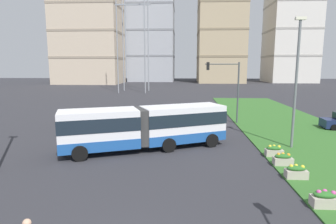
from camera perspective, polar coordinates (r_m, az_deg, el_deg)
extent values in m
cube|color=white|center=(20.99, 2.97, -2.19)|extent=(6.50, 4.79, 2.55)
cube|color=#1E519E|center=(21.20, 2.95, -4.64)|extent=(6.52, 4.81, 0.70)
cube|color=#19232D|center=(20.91, 2.98, -1.05)|extent=(6.55, 4.84, 0.90)
cube|color=white|center=(19.54, -13.82, -3.32)|extent=(5.75, 4.17, 2.55)
cube|color=#1E519E|center=(19.76, -13.72, -5.94)|extent=(5.77, 4.20, 0.70)
cube|color=#19232D|center=(19.46, -13.87, -2.10)|extent=(5.80, 4.23, 0.90)
cylinder|color=#383838|center=(19.96, -4.90, -2.82)|extent=(2.40, 2.40, 2.45)
cylinder|color=black|center=(23.13, 5.72, -4.26)|extent=(1.03, 0.67, 1.00)
cylinder|color=black|center=(21.01, 8.86, -5.72)|extent=(1.03, 0.67, 1.00)
cylinder|color=black|center=(21.82, -2.27, -5.05)|extent=(1.03, 0.67, 1.00)
cylinder|color=black|center=(19.55, 0.17, -6.74)|extent=(1.03, 0.67, 1.00)
cylinder|color=black|center=(21.02, -17.48, -6.04)|extent=(1.03, 0.61, 1.00)
cylinder|color=black|center=(18.61, -17.45, -8.02)|extent=(1.03, 0.61, 1.00)
sphere|color=#F9EFC6|center=(23.34, 8.80, -3.44)|extent=(0.24, 0.24, 0.24)
sphere|color=#F9EFC6|center=(21.85, 11.18, -4.39)|extent=(0.24, 0.24, 0.24)
cube|color=slate|center=(28.47, -13.31, -1.73)|extent=(4.42, 1.85, 0.80)
cube|color=black|center=(28.39, -13.65, -0.34)|extent=(2.40, 1.71, 0.60)
cylinder|color=black|center=(28.97, -9.93, -1.95)|extent=(0.64, 0.23, 0.64)
cylinder|color=black|center=(27.26, -10.83, -2.69)|extent=(0.64, 0.23, 0.64)
cylinder|color=black|center=(29.82, -15.54, -1.83)|extent=(0.64, 0.23, 0.64)
cylinder|color=black|center=(28.17, -16.75, -2.53)|extent=(0.64, 0.23, 0.64)
cylinder|color=black|center=(29.89, 30.66, -2.78)|extent=(0.65, 0.26, 0.64)
cylinder|color=black|center=(31.52, 29.37, -2.11)|extent=(0.65, 0.26, 0.64)
sphere|color=tan|center=(9.20, -26.72, -19.49)|extent=(0.24, 0.24, 0.24)
cube|color=#B7AD9E|center=(13.97, 29.21, -15.58)|extent=(1.10, 0.56, 0.44)
ellipsoid|color=#2D6B28|center=(13.85, 29.32, -14.37)|extent=(0.99, 0.50, 0.28)
sphere|color=#D14C99|center=(13.69, 28.27, -14.10)|extent=(0.20, 0.20, 0.20)
sphere|color=#D14C99|center=(13.88, 29.20, -13.87)|extent=(0.20, 0.20, 0.20)
sphere|color=#D14C99|center=(13.88, 30.53, -13.97)|extent=(0.20, 0.20, 0.20)
cube|color=#B7AD9E|center=(16.55, 24.54, -11.35)|extent=(1.10, 0.56, 0.44)
ellipsoid|color=#2D6B28|center=(16.45, 24.62, -10.31)|extent=(0.99, 0.50, 0.28)
sphere|color=yellow|center=(16.32, 23.71, -10.03)|extent=(0.20, 0.20, 0.20)
sphere|color=yellow|center=(16.49, 24.54, -9.89)|extent=(0.20, 0.20, 0.20)
sphere|color=yellow|center=(16.47, 25.64, -9.99)|extent=(0.20, 0.20, 0.20)
cube|color=#B7AD9E|center=(18.32, 22.27, -9.22)|extent=(1.10, 0.56, 0.44)
ellipsoid|color=#2D6B28|center=(18.23, 22.33, -8.27)|extent=(0.99, 0.50, 0.28)
sphere|color=orange|center=(18.11, 21.51, -8.00)|extent=(0.20, 0.20, 0.20)
sphere|color=orange|center=(18.27, 22.27, -7.89)|extent=(0.20, 0.20, 0.20)
sphere|color=orange|center=(18.24, 23.25, -7.99)|extent=(0.20, 0.20, 0.20)
cube|color=#B7AD9E|center=(19.84, 20.70, -7.72)|extent=(1.10, 0.56, 0.44)
ellipsoid|color=#2D6B28|center=(19.76, 20.75, -6.83)|extent=(0.99, 0.50, 0.28)
sphere|color=yellow|center=(19.65, 19.99, -6.57)|extent=(0.20, 0.20, 0.20)
sphere|color=yellow|center=(19.80, 20.70, -6.49)|extent=(0.20, 0.20, 0.20)
sphere|color=yellow|center=(19.76, 21.60, -6.58)|extent=(0.20, 0.20, 0.20)
cylinder|color=#474C51|center=(29.70, 14.00, 3.71)|extent=(0.16, 0.16, 6.30)
cylinder|color=#474C51|center=(29.31, 10.90, 9.52)|extent=(3.42, 0.10, 0.10)
cube|color=black|center=(29.15, 8.11, 9.20)|extent=(0.28, 0.28, 0.80)
sphere|color=red|center=(29.16, 8.12, 9.69)|extent=(0.16, 0.16, 0.16)
sphere|color=yellow|center=(29.15, 8.11, 9.18)|extent=(0.16, 0.16, 0.16)
sphere|color=green|center=(29.16, 8.10, 8.67)|extent=(0.16, 0.16, 0.16)
cylinder|color=slate|center=(21.72, 24.47, 4.75)|extent=(0.18, 0.18, 8.99)
cube|color=white|center=(21.91, 25.31, 16.80)|extent=(0.70, 0.28, 0.20)
cube|color=#C6B299|center=(101.71, -15.92, 17.32)|extent=(21.15, 15.74, 41.39)
cube|color=gray|center=(100.67, -15.61, 10.52)|extent=(21.35, 15.94, 0.70)
cube|color=gray|center=(101.23, -15.82, 15.20)|extent=(21.35, 15.94, 0.70)
cube|color=gray|center=(102.46, -16.04, 19.80)|extent=(21.35, 15.94, 0.70)
cube|color=#9EA3AD|center=(115.66, -3.27, 17.96)|extent=(17.14, 17.79, 46.71)
cube|color=gray|center=(114.40, -3.21, 11.18)|extent=(17.34, 17.99, 0.70)
cube|color=gray|center=(115.09, -3.25, 15.84)|extent=(17.34, 17.99, 0.70)
cube|color=gray|center=(116.53, -3.29, 20.41)|extent=(17.34, 17.99, 0.70)
cube|color=tan|center=(107.92, 10.67, 17.75)|extent=(15.98, 19.71, 44.09)
cube|color=#85765B|center=(106.76, 10.46, 10.90)|extent=(16.18, 19.91, 0.70)
cube|color=#85765B|center=(107.39, 10.60, 15.61)|extent=(16.18, 19.91, 0.70)
cube|color=#85765B|center=(108.74, 10.75, 20.23)|extent=(16.18, 19.91, 0.70)
cube|color=silver|center=(115.65, 23.61, 14.64)|extent=(16.05, 17.02, 36.36)
cube|color=#A4A099|center=(115.05, 23.33, 10.32)|extent=(16.25, 17.22, 0.70)
cube|color=#A4A099|center=(115.69, 23.63, 14.81)|extent=(16.25, 17.22, 0.70)
cube|color=#A4A099|center=(117.03, 23.93, 19.23)|extent=(16.25, 17.22, 0.70)
cylinder|color=gray|center=(68.68, -4.06, 16.70)|extent=(0.24, 0.24, 29.55)
cylinder|color=gray|center=(69.68, -9.18, 16.50)|extent=(0.24, 0.24, 29.55)
cylinder|color=gray|center=(62.79, -4.79, 17.39)|extent=(0.24, 0.24, 29.55)
cylinder|color=gray|center=(63.88, -10.37, 17.14)|extent=(0.24, 0.24, 29.55)
cube|color=gray|center=(66.96, -7.19, 20.82)|extent=(8.00, 0.30, 0.30)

